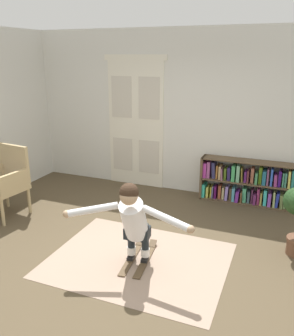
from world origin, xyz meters
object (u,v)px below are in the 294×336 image
(bookshelf, at_px, (249,184))
(wicker_chair, at_px, (6,180))
(skis_pair, at_px, (139,257))
(person_skier, at_px, (133,218))

(bookshelf, xyz_separation_m, wicker_chair, (-3.50, -1.88, 0.24))
(wicker_chair, height_order, skis_pair, wicker_chair)
(skis_pair, distance_m, person_skier, 0.67)
(bookshelf, height_order, person_skier, person_skier)
(wicker_chair, relative_size, skis_pair, 1.29)
(bookshelf, height_order, wicker_chair, wicker_chair)
(bookshelf, relative_size, person_skier, 1.10)
(person_skier, bearing_deg, bookshelf, 68.16)
(wicker_chair, xyz_separation_m, skis_pair, (2.46, -0.44, -0.56))
(bookshelf, xyz_separation_m, skis_pair, (-1.04, -2.33, -0.32))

